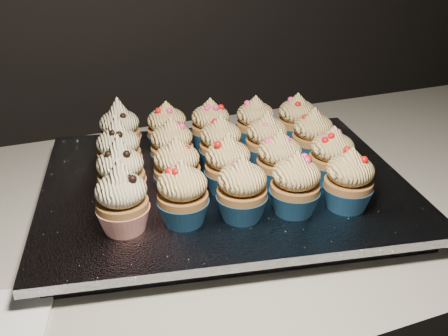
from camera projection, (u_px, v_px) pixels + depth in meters
name	position (u px, v px, depth m)	size (l,w,h in m)	color
worktop	(129.00, 223.00, 0.71)	(2.44, 0.64, 0.04)	beige
baking_tray	(224.00, 192.00, 0.73)	(0.47, 0.36, 0.02)	black
foil_lining	(224.00, 182.00, 0.72)	(0.51, 0.40, 0.01)	silver
cupcake_0	(122.00, 200.00, 0.58)	(0.06, 0.06, 0.10)	red
cupcake_1	(183.00, 195.00, 0.60)	(0.06, 0.06, 0.08)	navy
cupcake_2	(242.00, 190.00, 0.61)	(0.06, 0.06, 0.08)	navy
cupcake_3	(295.00, 185.00, 0.62)	(0.06, 0.06, 0.08)	navy
cupcake_4	(349.00, 181.00, 0.63)	(0.06, 0.06, 0.08)	navy
cupcake_5	(121.00, 173.00, 0.64)	(0.06, 0.06, 0.10)	red
cupcake_6	(177.00, 169.00, 0.66)	(0.06, 0.06, 0.08)	navy
cupcake_7	(228.00, 166.00, 0.67)	(0.06, 0.06, 0.08)	navy
cupcake_8	(279.00, 161.00, 0.68)	(0.06, 0.06, 0.08)	navy
cupcake_9	(331.00, 157.00, 0.69)	(0.06, 0.06, 0.08)	navy
cupcake_10	(119.00, 151.00, 0.70)	(0.06, 0.06, 0.10)	red
cupcake_11	(172.00, 147.00, 0.72)	(0.06, 0.06, 0.08)	navy
cupcake_12	(221.00, 145.00, 0.73)	(0.06, 0.06, 0.08)	navy
cupcake_13	(266.00, 141.00, 0.74)	(0.06, 0.06, 0.08)	navy
cupcake_14	(312.00, 136.00, 0.75)	(0.06, 0.06, 0.08)	navy
cupcake_15	(120.00, 131.00, 0.77)	(0.06, 0.06, 0.10)	red
cupcake_16	(167.00, 129.00, 0.78)	(0.06, 0.06, 0.08)	navy
cupcake_17	(211.00, 126.00, 0.79)	(0.06, 0.06, 0.08)	navy
cupcake_18	(255.00, 123.00, 0.80)	(0.06, 0.06, 0.08)	navy
cupcake_19	(296.00, 120.00, 0.81)	(0.06, 0.06, 0.08)	navy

